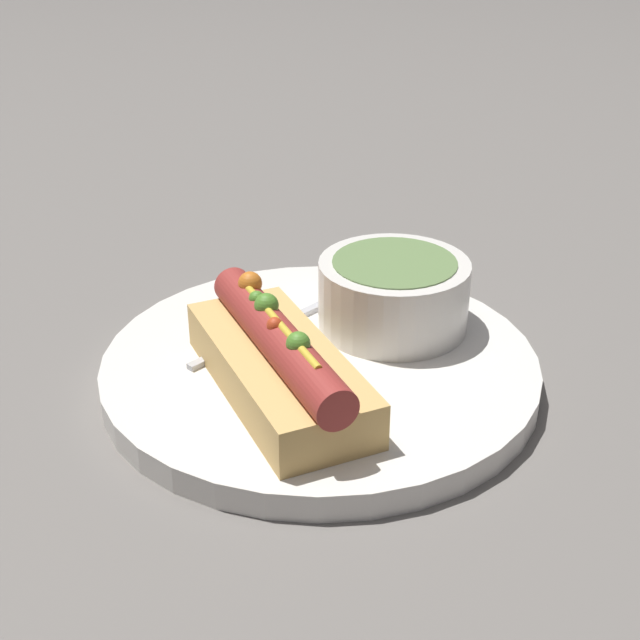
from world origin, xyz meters
TOP-DOWN VIEW (x-y plane):
  - ground_plane at (0.00, 0.00)m, footprint 4.00×4.00m
  - dinner_plate at (0.00, 0.00)m, footprint 0.30×0.30m
  - hot_dog at (0.02, -0.05)m, footprint 0.18×0.09m
  - soup_bowl at (-0.01, 0.07)m, footprint 0.11×0.11m
  - spoon at (-0.06, 0.05)m, footprint 0.06×0.17m

SIDE VIEW (x-z plane):
  - ground_plane at x=0.00m, z-range 0.00..0.00m
  - dinner_plate at x=0.00m, z-range 0.00..0.02m
  - spoon at x=-0.06m, z-range 0.02..0.03m
  - hot_dog at x=0.02m, z-range 0.01..0.07m
  - soup_bowl at x=-0.01m, z-range 0.02..0.07m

